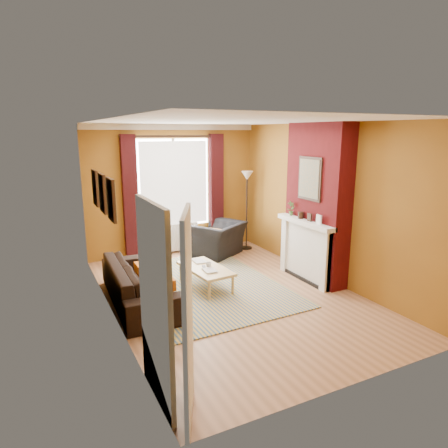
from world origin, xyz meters
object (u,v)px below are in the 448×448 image
Objects in this scene: wicker_stool at (213,240)px; floor_lamp at (247,188)px; coffee_table at (206,269)px; sofa at (140,283)px; armchair at (217,239)px.

floor_lamp is (0.76, -0.18, 1.16)m from wicker_stool.
wicker_stool is at bearing 55.79° from coffee_table.
sofa is at bearing -147.89° from floor_lamp.
coffee_table is (1.16, 0.09, 0.01)m from sofa.
armchair is 0.34m from wicker_stool.
floor_lamp reaches higher than armchair.
armchair is 0.94× the size of coffee_table.
sofa is 1.88× the size of coffee_table.
coffee_table is at bearing -83.67° from sofa.
armchair is at bearing 52.78° from coffee_table.
floor_lamp is at bearing -13.44° from wicker_stool.
sofa is 2.76m from armchair.
sofa is 3.67m from floor_lamp.
armchair reaches higher than sofa.
armchair is 0.62× the size of floor_lamp.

